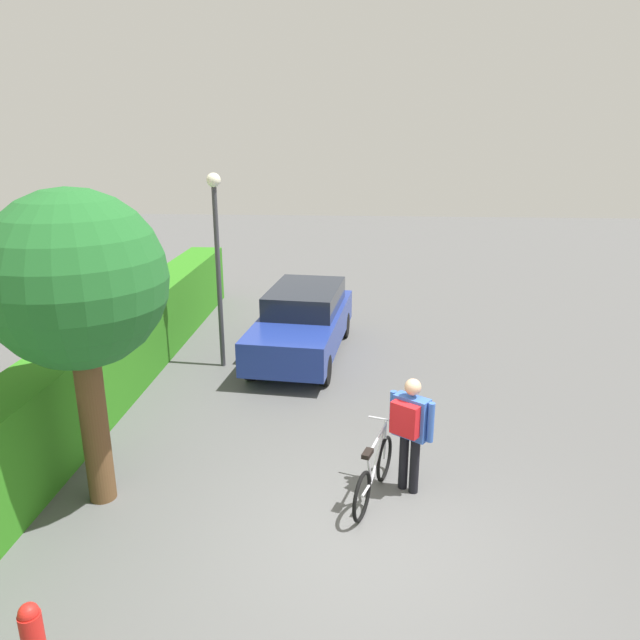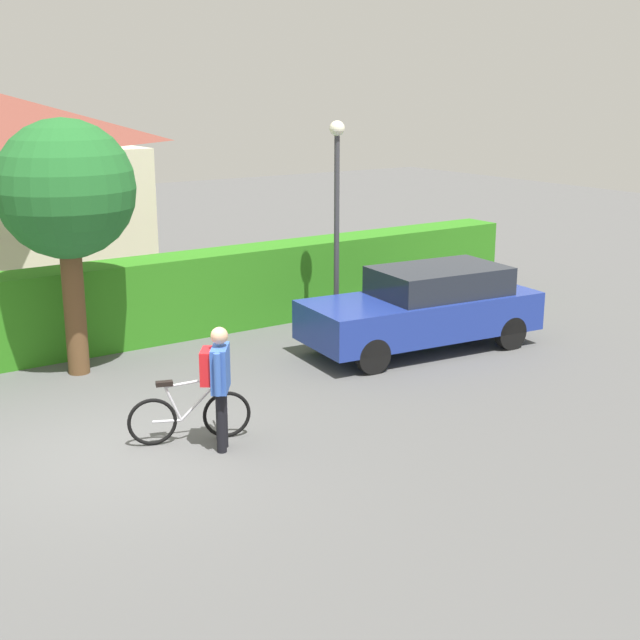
{
  "view_description": "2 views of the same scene",
  "coord_description": "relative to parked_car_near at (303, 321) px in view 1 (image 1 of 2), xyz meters",
  "views": [
    {
      "loc": [
        -6.08,
        0.08,
        4.72
      ],
      "look_at": [
        4.66,
        0.84,
        1.32
      ],
      "focal_mm": 33.07,
      "sensor_mm": 36.0,
      "label": 1
    },
    {
      "loc": [
        -3.8,
        -10.11,
        4.61
      ],
      "look_at": [
        3.54,
        0.68,
        1.1
      ],
      "focal_mm": 48.84,
      "sensor_mm": 36.0,
      "label": 2
    }
  ],
  "objects": [
    {
      "name": "ground_plane",
      "position": [
        -6.26,
        -1.32,
        -0.78
      ],
      "size": [
        60.0,
        60.0,
        0.0
      ],
      "primitive_type": "plane",
      "color": "#525252"
    },
    {
      "name": "parked_car_near",
      "position": [
        0.0,
        0.0,
        0.0
      ],
      "size": [
        4.45,
        2.11,
        1.48
      ],
      "color": "navy",
      "rests_on": "ground"
    },
    {
      "name": "bicycle",
      "position": [
        -5.38,
        -1.48,
        -0.41
      ],
      "size": [
        1.58,
        0.68,
        0.95
      ],
      "color": "black",
      "rests_on": "ground"
    },
    {
      "name": "person_rider",
      "position": [
        -5.19,
        -1.95,
        0.23
      ],
      "size": [
        0.53,
        0.58,
        1.66
      ],
      "color": "black",
      "rests_on": "ground"
    },
    {
      "name": "street_lamp",
      "position": [
        -0.79,
        1.64,
        1.84
      ],
      "size": [
        0.28,
        0.28,
        4.02
      ],
      "color": "#38383D",
      "rests_on": "ground"
    },
    {
      "name": "tree_kerbside",
      "position": [
        -5.64,
        2.18,
        2.22
      ],
      "size": [
        2.21,
        2.21,
        4.15
      ],
      "color": "brown",
      "rests_on": "ground"
    },
    {
      "name": "fire_hydrant",
      "position": [
        -8.38,
        1.59,
        -0.36
      ],
      "size": [
        0.2,
        0.2,
        0.81
      ],
      "color": "red",
      "rests_on": "ground"
    }
  ]
}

